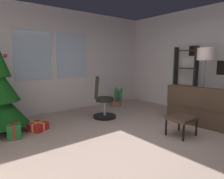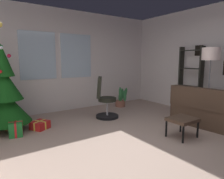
{
  "view_description": "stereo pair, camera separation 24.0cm",
  "coord_description": "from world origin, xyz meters",
  "px_view_note": "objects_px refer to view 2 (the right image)",
  "views": [
    {
      "loc": [
        -2.47,
        -2.09,
        1.42
      ],
      "look_at": [
        -0.12,
        0.9,
        0.85
      ],
      "focal_mm": 31.96,
      "sensor_mm": 36.0,
      "label": 1
    },
    {
      "loc": [
        -2.28,
        -2.24,
        1.42
      ],
      "look_at": [
        -0.12,
        0.9,
        0.85
      ],
      "focal_mm": 31.96,
      "sensor_mm": 36.0,
      "label": 2
    }
  ],
  "objects_px": {
    "bookshelf": "(190,85)",
    "floor_lamp": "(211,58)",
    "office_chair": "(105,102)",
    "gift_box_red": "(40,125)",
    "gift_box_green": "(16,129)",
    "footstool": "(182,121)",
    "holiday_tree": "(5,95)",
    "potted_plant": "(121,99)"
  },
  "relations": [
    {
      "from": "bookshelf",
      "to": "gift_box_red",
      "type": "bearing_deg",
      "value": 165.22
    },
    {
      "from": "holiday_tree",
      "to": "bookshelf",
      "type": "xyz_separation_m",
      "value": [
        4.23,
        -1.28,
        0.03
      ]
    },
    {
      "from": "holiday_tree",
      "to": "gift_box_green",
      "type": "height_order",
      "value": "holiday_tree"
    },
    {
      "from": "footstool",
      "to": "bookshelf",
      "type": "bearing_deg",
      "value": 31.12
    },
    {
      "from": "footstool",
      "to": "office_chair",
      "type": "bearing_deg",
      "value": 104.55
    },
    {
      "from": "potted_plant",
      "to": "footstool",
      "type": "bearing_deg",
      "value": -102.3
    },
    {
      "from": "office_chair",
      "to": "floor_lamp",
      "type": "distance_m",
      "value": 2.61
    },
    {
      "from": "footstool",
      "to": "office_chair",
      "type": "relative_size",
      "value": 0.48
    },
    {
      "from": "holiday_tree",
      "to": "bookshelf",
      "type": "distance_m",
      "value": 4.42
    },
    {
      "from": "office_chair",
      "to": "gift_box_red",
      "type": "bearing_deg",
      "value": 177.18
    },
    {
      "from": "bookshelf",
      "to": "floor_lamp",
      "type": "distance_m",
      "value": 1.06
    },
    {
      "from": "gift_box_green",
      "to": "potted_plant",
      "type": "relative_size",
      "value": 0.49
    },
    {
      "from": "holiday_tree",
      "to": "gift_box_green",
      "type": "xyz_separation_m",
      "value": [
        0.09,
        -0.45,
        -0.59
      ]
    },
    {
      "from": "holiday_tree",
      "to": "potted_plant",
      "type": "xyz_separation_m",
      "value": [
        3.17,
        0.31,
        -0.49
      ]
    },
    {
      "from": "floor_lamp",
      "to": "office_chair",
      "type": "bearing_deg",
      "value": 137.57
    },
    {
      "from": "holiday_tree",
      "to": "floor_lamp",
      "type": "bearing_deg",
      "value": -27.22
    },
    {
      "from": "gift_box_green",
      "to": "holiday_tree",
      "type": "bearing_deg",
      "value": 101.82
    },
    {
      "from": "bookshelf",
      "to": "potted_plant",
      "type": "bearing_deg",
      "value": 123.85
    },
    {
      "from": "holiday_tree",
      "to": "gift_box_red",
      "type": "bearing_deg",
      "value": -28.47
    },
    {
      "from": "floor_lamp",
      "to": "holiday_tree",
      "type": "bearing_deg",
      "value": 152.78
    },
    {
      "from": "footstool",
      "to": "floor_lamp",
      "type": "distance_m",
      "value": 1.73
    },
    {
      "from": "gift_box_green",
      "to": "bookshelf",
      "type": "bearing_deg",
      "value": -11.29
    },
    {
      "from": "gift_box_red",
      "to": "potted_plant",
      "type": "xyz_separation_m",
      "value": [
        2.6,
        0.62,
        0.16
      ]
    },
    {
      "from": "office_chair",
      "to": "bookshelf",
      "type": "relative_size",
      "value": 0.58
    },
    {
      "from": "bookshelf",
      "to": "floor_lamp",
      "type": "relative_size",
      "value": 1.04
    },
    {
      "from": "bookshelf",
      "to": "footstool",
      "type": "bearing_deg",
      "value": -148.88
    },
    {
      "from": "office_chair",
      "to": "floor_lamp",
      "type": "xyz_separation_m",
      "value": [
        1.76,
        -1.61,
        1.05
      ]
    },
    {
      "from": "footstool",
      "to": "floor_lamp",
      "type": "bearing_deg",
      "value": 11.57
    },
    {
      "from": "potted_plant",
      "to": "bookshelf",
      "type": "bearing_deg",
      "value": -56.15
    },
    {
      "from": "holiday_tree",
      "to": "potted_plant",
      "type": "bearing_deg",
      "value": 5.68
    },
    {
      "from": "footstool",
      "to": "potted_plant",
      "type": "bearing_deg",
      "value": 77.7
    },
    {
      "from": "holiday_tree",
      "to": "floor_lamp",
      "type": "height_order",
      "value": "holiday_tree"
    },
    {
      "from": "floor_lamp",
      "to": "gift_box_red",
      "type": "bearing_deg",
      "value": 153.0
    },
    {
      "from": "bookshelf",
      "to": "potted_plant",
      "type": "relative_size",
      "value": 2.78
    },
    {
      "from": "holiday_tree",
      "to": "office_chair",
      "type": "distance_m",
      "value": 2.18
    },
    {
      "from": "gift_box_red",
      "to": "gift_box_green",
      "type": "height_order",
      "value": "gift_box_green"
    },
    {
      "from": "bookshelf",
      "to": "office_chair",
      "type": "bearing_deg",
      "value": 157.15
    },
    {
      "from": "gift_box_green",
      "to": "floor_lamp",
      "type": "relative_size",
      "value": 0.18
    },
    {
      "from": "gift_box_red",
      "to": "office_chair",
      "type": "relative_size",
      "value": 0.41
    },
    {
      "from": "footstool",
      "to": "bookshelf",
      "type": "distance_m",
      "value": 1.95
    },
    {
      "from": "office_chair",
      "to": "holiday_tree",
      "type": "bearing_deg",
      "value": 169.71
    },
    {
      "from": "footstool",
      "to": "gift_box_green",
      "type": "relative_size",
      "value": 1.58
    }
  ]
}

